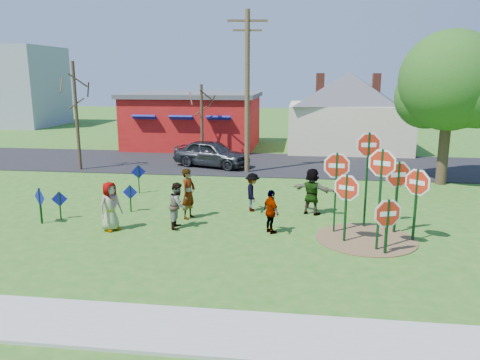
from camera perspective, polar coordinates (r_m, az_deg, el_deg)
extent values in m
plane|color=#26611B|center=(16.68, -0.92, -5.38)|extent=(120.00, 120.00, 0.00)
cube|color=#9E9E99|center=(10.19, -7.14, -17.68)|extent=(22.00, 1.80, 0.08)
cube|color=black|center=(27.77, 2.55, 1.98)|extent=(120.00, 7.50, 0.04)
cylinder|color=brown|center=(15.72, 15.10, -6.93)|extent=(3.20, 3.20, 0.03)
cube|color=#9E130F|center=(34.75, -5.61, 7.06)|extent=(9.00, 7.00, 3.60)
cube|color=#4C4C51|center=(34.61, -5.68, 10.27)|extent=(9.40, 7.40, 0.30)
cube|color=navy|center=(31.93, -11.51, 7.45)|extent=(1.60, 0.78, 0.45)
cube|color=navy|center=(31.21, -7.13, 7.49)|extent=(1.60, 0.78, 0.45)
cube|color=navy|center=(30.68, -2.57, 7.49)|extent=(1.60, 0.78, 0.45)
cube|color=beige|center=(34.02, 12.88, 6.34)|extent=(8.00, 7.00, 3.20)
pyramid|color=#4C4C51|center=(33.84, 13.20, 12.75)|extent=(9.40, 9.40, 2.20)
cube|color=brown|center=(32.71, 9.74, 11.51)|extent=(0.55, 0.55, 1.40)
cube|color=brown|center=(35.07, 16.29, 11.26)|extent=(0.55, 0.55, 1.40)
cube|color=#8C939E|center=(54.85, -26.53, 10.16)|extent=(10.00, 8.00, 8.00)
cube|color=#0E3615|center=(15.01, 12.75, -3.44)|extent=(0.09, 0.09, 2.17)
cylinder|color=white|center=(14.84, 12.88, -0.92)|extent=(1.01, 0.53, 1.12)
cylinder|color=red|center=(14.84, 12.88, -0.92)|extent=(0.87, 0.46, 0.97)
cube|color=white|center=(14.84, 12.88, -0.92)|extent=(0.44, 0.23, 0.14)
cube|color=#0E3615|center=(16.50, 15.16, -0.08)|extent=(0.07, 0.09, 3.31)
cylinder|color=white|center=(16.28, 15.41, 4.16)|extent=(1.14, 0.18, 1.15)
cylinder|color=red|center=(16.28, 15.41, 4.16)|extent=(0.99, 0.16, 0.99)
cube|color=white|center=(16.28, 15.41, 4.16)|extent=(0.50, 0.08, 0.14)
cylinder|color=gold|center=(16.28, 15.41, 4.16)|extent=(1.14, 0.18, 1.15)
cube|color=#0E3615|center=(14.42, 16.65, -2.46)|extent=(0.08, 0.09, 3.08)
cylinder|color=white|center=(14.17, 16.94, 1.98)|extent=(1.02, 0.49, 1.11)
cylinder|color=red|center=(14.17, 16.94, 1.98)|extent=(0.88, 0.43, 0.96)
cube|color=white|center=(14.17, 16.94, 1.98)|extent=(0.45, 0.22, 0.14)
cube|color=#0E3615|center=(16.27, 18.53, -2.07)|extent=(0.09, 0.10, 2.43)
cylinder|color=white|center=(16.10, 18.72, 0.62)|extent=(1.13, 0.42, 1.19)
cylinder|color=red|center=(16.10, 18.72, 0.62)|extent=(0.97, 0.37, 1.03)
cube|color=white|center=(16.10, 18.72, 0.62)|extent=(0.50, 0.18, 0.15)
cylinder|color=gold|center=(16.10, 18.72, 0.62)|extent=(1.13, 0.41, 1.19)
cube|color=#0E3615|center=(14.37, 17.45, -5.50)|extent=(0.08, 0.09, 1.67)
cylinder|color=white|center=(14.25, 17.56, -3.93)|extent=(1.10, 0.40, 1.16)
cylinder|color=red|center=(14.25, 17.56, -3.93)|extent=(0.95, 0.35, 1.00)
cube|color=white|center=(14.25, 17.56, -3.93)|extent=(0.48, 0.18, 0.14)
cube|color=#0E3615|center=(15.71, 20.60, -2.93)|extent=(0.10, 0.10, 2.33)
cylinder|color=white|center=(15.54, 20.82, -0.26)|extent=(0.88, 0.76, 1.14)
cylinder|color=red|center=(15.54, 20.82, -0.26)|extent=(0.76, 0.66, 0.99)
cube|color=white|center=(15.54, 20.82, -0.26)|extent=(0.38, 0.33, 0.14)
cylinder|color=gold|center=(15.54, 20.82, -0.26)|extent=(0.87, 0.76, 1.14)
cube|color=#0E3615|center=(15.77, 11.55, -1.59)|extent=(0.07, 0.08, 2.71)
cylinder|color=white|center=(15.57, 11.70, 1.74)|extent=(1.15, 0.10, 1.16)
cylinder|color=red|center=(15.57, 11.70, 1.74)|extent=(1.00, 0.09, 1.00)
cube|color=white|center=(15.57, 11.70, 1.74)|extent=(0.51, 0.04, 0.14)
cube|color=#0E3615|center=(17.99, -23.15, -2.94)|extent=(0.08, 0.08, 1.29)
cube|color=navy|center=(17.91, -23.24, -1.94)|extent=(0.58, 0.40, 0.68)
cube|color=#0E3615|center=(18.32, -21.09, -2.92)|extent=(0.06, 0.06, 1.03)
cube|color=navy|center=(18.26, -21.16, -2.17)|extent=(0.56, 0.16, 0.57)
cube|color=#0E3615|center=(18.49, -13.21, -2.22)|extent=(0.05, 0.06, 1.05)
cube|color=navy|center=(18.43, -13.25, -1.45)|extent=(0.57, 0.04, 0.57)
cube|color=#0E3615|center=(21.28, -12.25, 0.09)|extent=(0.07, 0.07, 1.27)
cube|color=navy|center=(21.21, -12.29, 0.99)|extent=(0.59, 0.25, 0.63)
imported|color=#435B8D|center=(16.39, -15.54, -3.10)|extent=(0.90, 0.98, 1.69)
imported|color=#206C6B|center=(17.22, -6.31, -1.66)|extent=(0.64, 0.79, 1.86)
imported|color=#9C5940|center=(16.23, -7.57, -3.06)|extent=(0.66, 0.82, 1.60)
imported|color=#323237|center=(18.07, 1.52, -1.50)|extent=(0.71, 1.05, 1.50)
imported|color=#48284F|center=(15.57, 3.80, -3.88)|extent=(0.80, 0.92, 1.48)
imported|color=#1B5436|center=(17.82, 8.78, -1.38)|extent=(1.72, 1.15, 1.78)
imported|color=#323138|center=(26.78, -3.45, 3.26)|extent=(4.78, 3.10, 1.51)
cylinder|color=#4C3823|center=(24.89, 0.89, 10.47)|extent=(0.26, 0.26, 8.42)
cube|color=#4C3823|center=(25.01, 0.92, 18.85)|extent=(2.05, 0.40, 0.11)
cube|color=#4C3823|center=(24.97, 0.91, 17.78)|extent=(1.50, 0.30, 0.09)
cylinder|color=#382819|center=(24.39, 23.62, 4.07)|extent=(0.50, 0.50, 3.94)
sphere|color=#1C4913|center=(24.18, 24.25, 11.00)|extent=(4.65, 4.65, 4.65)
sphere|color=#1C4913|center=(24.00, 27.00, 9.67)|extent=(3.40, 3.40, 3.40)
sphere|color=#1C4913|center=(24.68, 21.80, 9.34)|extent=(3.04, 3.04, 3.04)
cylinder|color=#382819|center=(27.16, -19.29, 7.30)|extent=(0.18, 0.18, 5.91)
cylinder|color=#382819|center=(29.67, -4.67, 7.10)|extent=(0.18, 0.18, 4.61)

